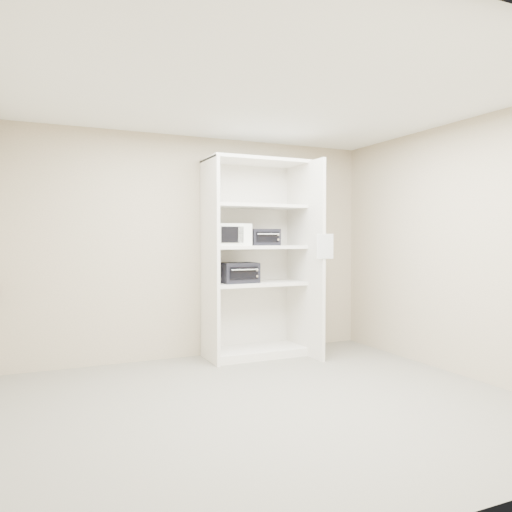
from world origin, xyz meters
name	(u,v)px	position (x,y,z in m)	size (l,w,h in m)	color
floor	(271,404)	(0.00, 0.00, 0.00)	(4.50, 4.00, 0.01)	slate
ceiling	(271,94)	(0.00, 0.00, 2.70)	(4.50, 4.00, 0.01)	white
wall_back	(200,247)	(0.00, 2.00, 1.35)	(4.50, 0.02, 2.70)	#C1AF92
wall_front	(446,259)	(0.00, -2.00, 1.35)	(4.50, 0.02, 2.70)	#C1AF92
wall_right	(463,248)	(2.25, 0.00, 1.35)	(0.02, 4.00, 2.70)	#C1AF92
shelving_unit	(259,265)	(0.67, 1.70, 1.13)	(1.24, 0.92, 2.42)	white
microwave	(231,235)	(0.28, 1.68, 1.50)	(0.44, 0.33, 0.26)	white
toaster_oven_upper	(264,237)	(0.72, 1.68, 1.47)	(0.35, 0.26, 0.20)	black
toaster_oven_lower	(238,273)	(0.38, 1.69, 1.04)	(0.44, 0.33, 0.24)	black
paper_sign	(325,246)	(1.23, 1.07, 1.36)	(0.22, 0.01, 0.28)	white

